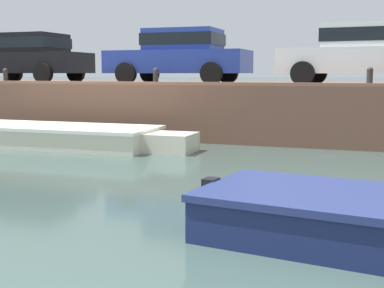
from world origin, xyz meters
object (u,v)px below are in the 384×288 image
mooring_bollard_mid (156,76)px  car_leftmost_black (28,56)px  car_centre_white (360,52)px  mooring_bollard_west (6,75)px  boat_moored_west_cream (61,136)px  car_left_inner_blue (180,54)px  mooring_bollard_east (370,76)px

mooring_bollard_mid → car_leftmost_black: bearing=165.3°
car_centre_white → mooring_bollard_west: car_centre_white is taller
car_centre_white → mooring_bollard_mid: car_centre_white is taller
boat_moored_west_cream → car_centre_white: (6.76, 3.29, 2.07)m
car_centre_white → car_left_inner_blue: bearing=179.9°
car_centre_white → mooring_bollard_west: size_ratio=8.77×
boat_moored_west_cream → mooring_bollard_west: mooring_bollard_west is taller
car_leftmost_black → boat_moored_west_cream: bearing=-44.3°
car_centre_white → car_leftmost_black: bearing=180.0°
car_centre_white → mooring_bollard_west: 10.08m
boat_moored_west_cream → car_left_inner_blue: car_left_inner_blue is taller
mooring_bollard_mid → mooring_bollard_east: size_ratio=1.00×
car_leftmost_black → car_centre_white: bearing=-0.0°
car_leftmost_black → mooring_bollard_mid: 5.26m
mooring_bollard_west → mooring_bollard_mid: size_ratio=1.00×
mooring_bollard_mid → mooring_bollard_east: same height
mooring_bollard_east → mooring_bollard_west: bearing=180.0°
car_leftmost_black → car_left_inner_blue: bearing=0.0°
boat_moored_west_cream → mooring_bollard_east: mooring_bollard_east is taller
car_left_inner_blue → mooring_bollard_mid: bearing=-97.4°
boat_moored_west_cream → mooring_bollard_west: 4.04m
boat_moored_west_cream → car_left_inner_blue: 4.31m
car_centre_white → mooring_bollard_mid: 5.28m
car_leftmost_black → mooring_bollard_west: car_leftmost_black is taller
boat_moored_west_cream → mooring_bollard_mid: 2.98m
car_centre_white → boat_moored_west_cream: bearing=-154.1°
boat_moored_west_cream → car_leftmost_black: bearing=135.7°
mooring_bollard_east → mooring_bollard_mid: bearing=180.0°
mooring_bollard_west → car_leftmost_black: bearing=97.0°
car_left_inner_blue → mooring_bollard_east: (5.23, -1.32, -0.61)m
car_centre_white → mooring_bollard_east: bearing=-76.2°
mooring_bollard_west → car_centre_white: bearing=7.5°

